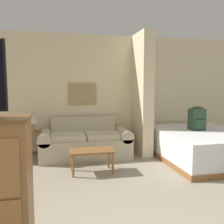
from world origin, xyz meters
name	(u,v)px	position (x,y,z in m)	size (l,w,h in m)	color
wall_back	(94,94)	(0.00, 3.89, 1.29)	(6.93, 0.16, 2.60)	beige
wall_partition_pillar	(142,94)	(1.00, 3.43, 1.30)	(0.24, 0.80, 2.60)	beige
couch	(85,142)	(-0.26, 3.40, 0.30)	(1.87, 0.84, 0.81)	#B7AD8E
coffee_table	(92,153)	(-0.26, 2.43, 0.34)	(0.74, 0.41, 0.40)	brown
side_table	(31,136)	(-1.34, 3.46, 0.47)	(0.49, 0.49, 0.56)	brown
table_lamp	(30,118)	(-1.34, 3.46, 0.83)	(0.34, 0.34, 0.42)	tan
bed	(201,145)	(2.01, 2.72, 0.29)	(1.68, 2.14, 0.58)	brown
backpack	(197,118)	(1.98, 2.86, 0.83)	(0.28, 0.26, 0.48)	#2D4733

